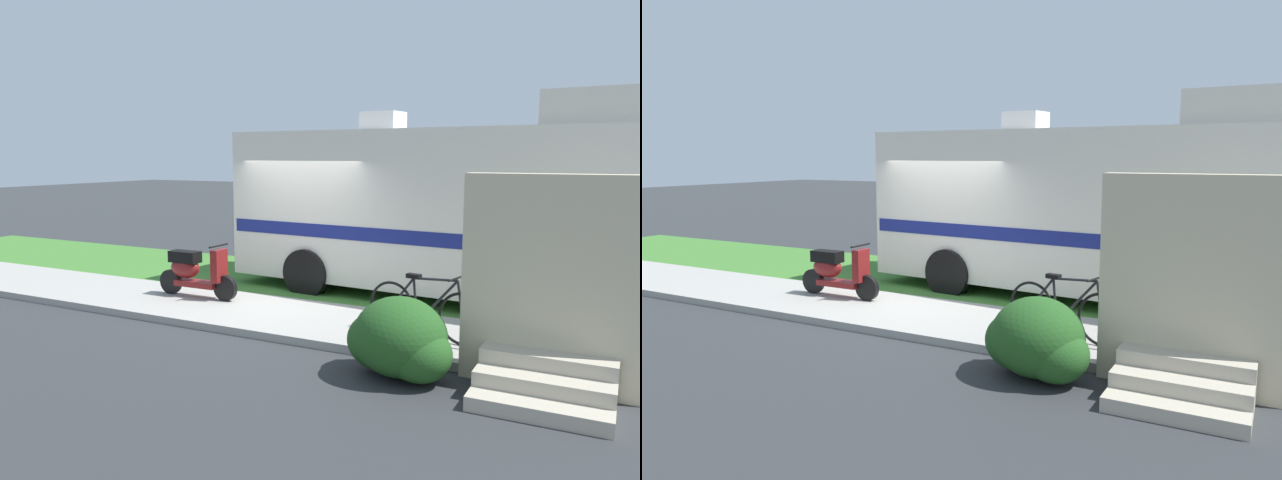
% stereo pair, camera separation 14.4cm
% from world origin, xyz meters
% --- Properties ---
extents(ground_plane, '(80.00, 80.00, 0.00)m').
position_xyz_m(ground_plane, '(0.00, 0.00, 0.00)').
color(ground_plane, '#2D3033').
extents(sidewalk, '(24.00, 2.00, 0.12)m').
position_xyz_m(sidewalk, '(0.00, -1.20, 0.06)').
color(sidewalk, '#9E9B93').
rests_on(sidewalk, ground).
extents(grass_strip, '(24.00, 3.40, 0.08)m').
position_xyz_m(grass_strip, '(0.00, 1.50, 0.04)').
color(grass_strip, '#3D752D').
rests_on(grass_strip, ground).
extents(motorhome_rv, '(7.64, 3.07, 3.53)m').
position_xyz_m(motorhome_rv, '(2.38, 1.42, 1.68)').
color(motorhome_rv, silver).
rests_on(motorhome_rv, ground).
extents(scooter, '(1.64, 0.50, 0.97)m').
position_xyz_m(scooter, '(-1.40, -0.91, 0.58)').
color(scooter, black).
rests_on(scooter, ground).
extents(bicycle, '(1.78, 0.56, 0.91)m').
position_xyz_m(bicycle, '(2.96, -1.41, 0.52)').
color(bicycle, black).
rests_on(bicycle, ground).
extents(pickup_truck_far, '(5.48, 2.39, 1.84)m').
position_xyz_m(pickup_truck_far, '(-1.82, 8.97, 0.98)').
color(pickup_truck_far, '#1E2328').
rests_on(pickup_truck_far, ground).
extents(porch_steps, '(2.00, 1.26, 2.40)m').
position_xyz_m(porch_steps, '(4.66, -2.29, 0.97)').
color(porch_steps, '#B2A893').
rests_on(porch_steps, ground).
extents(bush_by_porch, '(1.34, 1.00, 0.95)m').
position_xyz_m(bush_by_porch, '(3.04, -2.69, 0.45)').
color(bush_by_porch, '#23511E').
rests_on(bush_by_porch, ground).
extents(bottle_green, '(0.08, 0.08, 0.28)m').
position_xyz_m(bottle_green, '(4.86, -0.85, 0.24)').
color(bottle_green, brown).
rests_on(bottle_green, ground).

